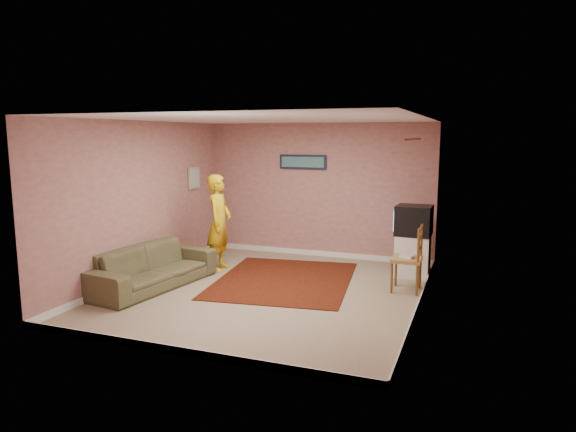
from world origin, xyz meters
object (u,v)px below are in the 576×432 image
(chair_b, at_px, (407,251))
(person, at_px, (219,223))
(chair_a, at_px, (412,239))
(crt_tv, at_px, (414,220))
(tv_cabinet, at_px, (413,256))
(sofa, at_px, (152,267))

(chair_b, relative_size, person, 0.33)
(chair_a, distance_m, chair_b, 1.04)
(crt_tv, distance_m, person, 3.34)
(tv_cabinet, xyz_separation_m, chair_a, (-0.04, 0.14, 0.26))
(tv_cabinet, relative_size, chair_b, 1.27)
(chair_a, relative_size, chair_b, 1.03)
(crt_tv, bearing_deg, sofa, -148.57)
(sofa, relative_size, person, 1.30)
(tv_cabinet, height_order, person, person)
(tv_cabinet, relative_size, chair_a, 1.24)
(crt_tv, relative_size, sofa, 0.28)
(chair_b, relative_size, sofa, 0.25)
(chair_a, bearing_deg, person, -145.77)
(chair_b, height_order, sofa, chair_b)
(chair_a, bearing_deg, chair_b, -68.61)
(chair_b, xyz_separation_m, person, (-3.27, 0.13, 0.22))
(sofa, height_order, person, person)
(tv_cabinet, distance_m, person, 3.38)
(tv_cabinet, bearing_deg, chair_b, -88.99)
(tv_cabinet, distance_m, chair_a, 0.30)
(chair_b, xyz_separation_m, sofa, (-3.77, -1.18, -0.30))
(chair_b, bearing_deg, tv_cabinet, -178.80)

